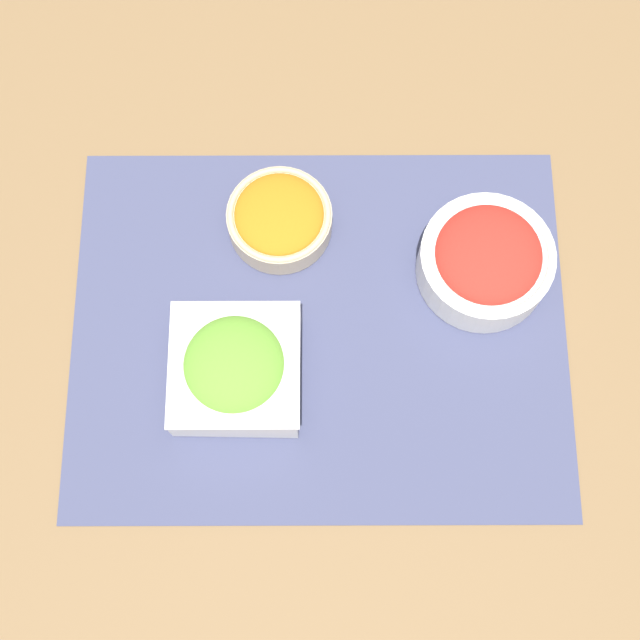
# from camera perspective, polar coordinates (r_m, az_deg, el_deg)

# --- Properties ---
(ground_plane) EXTENTS (3.00, 3.00, 0.00)m
(ground_plane) POSITION_cam_1_polar(r_m,az_deg,el_deg) (1.00, 0.00, -0.58)
(ground_plane) COLOR olive
(placemat) EXTENTS (0.55, 0.43, 0.00)m
(placemat) POSITION_cam_1_polar(r_m,az_deg,el_deg) (0.99, 0.00, -0.55)
(placemat) COLOR #474C70
(placemat) RESTS_ON ground_plane
(lettuce_bowl) EXTENTS (0.14, 0.14, 0.07)m
(lettuce_bowl) POSITION_cam_1_polar(r_m,az_deg,el_deg) (0.95, -5.38, -3.11)
(lettuce_bowl) COLOR white
(lettuce_bowl) RESTS_ON placemat
(tomato_bowl) EXTENTS (0.15, 0.15, 0.07)m
(tomato_bowl) POSITION_cam_1_polar(r_m,az_deg,el_deg) (1.00, 10.62, 3.80)
(tomato_bowl) COLOR white
(tomato_bowl) RESTS_ON placemat
(carrot_bowl) EXTENTS (0.12, 0.12, 0.05)m
(carrot_bowl) POSITION_cam_1_polar(r_m,az_deg,el_deg) (1.01, -2.56, 6.54)
(carrot_bowl) COLOR beige
(carrot_bowl) RESTS_ON placemat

